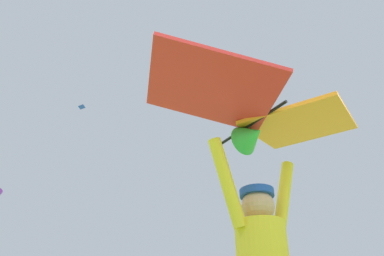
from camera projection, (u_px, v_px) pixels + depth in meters
name	position (u px, v px, depth m)	size (l,w,h in m)	color
held_stunt_kite	(258.00, 114.00, 2.97)	(2.00, 1.24, 0.42)	black
distant_kite_blue_high_right	(82.00, 107.00, 37.87)	(0.63, 0.65, 0.27)	blue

